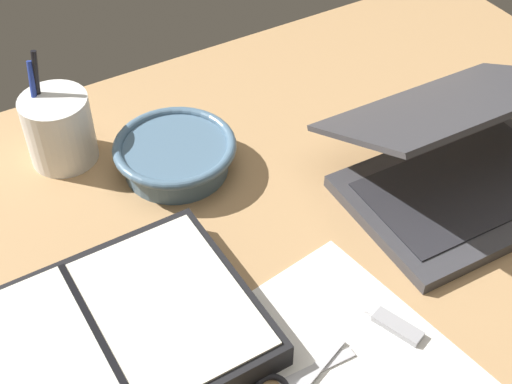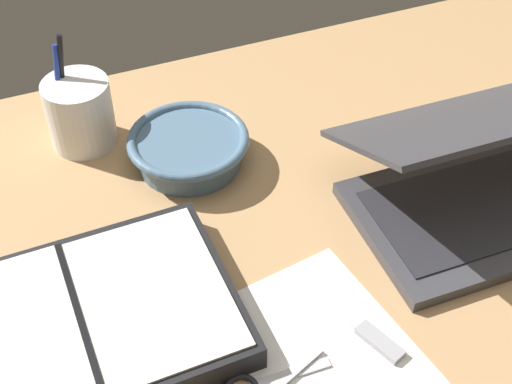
# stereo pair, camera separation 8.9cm
# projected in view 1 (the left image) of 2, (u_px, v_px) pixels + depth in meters

# --- Properties ---
(desk_top) EXTENTS (1.40, 1.00, 0.02)m
(desk_top) POSITION_uv_depth(u_px,v_px,m) (282.00, 277.00, 0.89)
(desk_top) COLOR tan
(desk_top) RESTS_ON ground
(laptop) EXTENTS (0.33, 0.28, 0.17)m
(laptop) POSITION_uv_depth(u_px,v_px,m) (461.00, 161.00, 0.96)
(laptop) COLOR #38383D
(laptop) RESTS_ON desk_top
(bowl) EXTENTS (0.17, 0.17, 0.05)m
(bowl) POSITION_uv_depth(u_px,v_px,m) (175.00, 154.00, 1.00)
(bowl) COLOR slate
(bowl) RESTS_ON desk_top
(pen_cup) EXTENTS (0.10, 0.10, 0.17)m
(pen_cup) POSITION_uv_depth(u_px,v_px,m) (59.00, 129.00, 1.01)
(pen_cup) COLOR white
(pen_cup) RESTS_ON desk_top
(planner) EXTENTS (0.35, 0.25, 0.04)m
(planner) POSITION_uv_depth(u_px,v_px,m) (99.00, 342.00, 0.79)
(planner) COLOR black
(planner) RESTS_ON desk_top
(paper_sheet_front) EXTENTS (0.23, 0.32, 0.00)m
(paper_sheet_front) POSITION_uv_depth(u_px,v_px,m) (361.00, 356.00, 0.80)
(paper_sheet_front) COLOR white
(paper_sheet_front) RESTS_ON desk_top
(usb_drive) EXTENTS (0.04, 0.07, 0.01)m
(usb_drive) POSITION_uv_depth(u_px,v_px,m) (396.00, 326.00, 0.82)
(usb_drive) COLOR #99999E
(usb_drive) RESTS_ON desk_top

